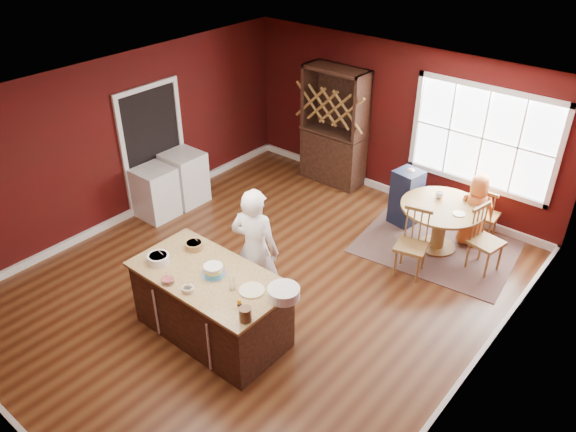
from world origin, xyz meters
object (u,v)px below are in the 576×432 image
Objects in this scene: baker at (255,250)px; chair_south at (412,244)px; high_chair at (406,196)px; hutch at (334,127)px; chair_east at (487,240)px; washer at (156,193)px; dining_table at (441,218)px; toddler at (410,179)px; dryer at (185,178)px; kitchen_island at (211,306)px; layer_cake at (213,270)px; chair_north at (486,212)px; seated_woman at (475,210)px.

baker is 1.73× the size of chair_south.
hutch reaches higher than high_chair.
washer is at bearing 124.51° from chair_east.
dining_table is 4.79× the size of toddler.
dryer is at bearing -142.38° from high_chair.
baker is (-1.25, -2.78, 0.35)m from dining_table.
layer_cake reaches higher than kitchen_island.
dining_table is 1.36× the size of chair_north.
chair_south is at bearing 46.11° from seated_woman.
baker is 1.49× the size of seated_woman.
chair_east is 3.51m from hutch.
kitchen_island is 2.14× the size of chair_north.
chair_north is 3.52× the size of toddler.
baker reaches higher than washer.
layer_cake reaches higher than high_chair.
layer_cake is at bearing -72.71° from hutch.
seated_woman reaches higher than kitchen_island.
chair_south is 1.36m from seated_woman.
chair_south is 1.45m from toddler.
seated_woman is (0.35, 1.32, 0.08)m from chair_south.
seated_woman is (1.59, 3.23, -0.29)m from baker.
high_chair is 4.15m from washer.
toddler is (0.50, 3.13, -0.07)m from baker.
baker is 3.17m from toddler.
dining_table is 2.76m from hutch.
seated_woman is 1.11m from toddler.
high_chair is (-1.53, 0.40, -0.01)m from chair_east.
washer is (-2.85, 0.64, -0.45)m from baker.
baker is 1.92× the size of chair_north.
seated_woman is at bearing 15.58° from high_chair.
dryer reaches higher than dining_table.
dining_table is at bearing 27.49° from washer.
high_chair reaches higher than toddler.
baker reaches higher than toddler.
seated_woman reaches higher than high_chair.
baker is (0.04, 0.77, 0.44)m from kitchen_island.
dryer is (-2.86, 2.01, -0.53)m from layer_cake.
chair_north is at bearing 27.54° from high_chair.
dining_table is at bearing 20.03° from dryer.
chair_south is at bearing -140.83° from baker.
baker reaches higher than dryer.
chair_east is at bearing 59.65° from layer_cake.
hutch reaches higher than layer_cake.
chair_east is at bearing 99.96° from seated_woman.
dining_table is at bearing 70.48° from layer_cake.
kitchen_island reaches higher than dining_table.
chair_south is at bearing 17.29° from washer.
baker is 3.16m from high_chair.
baker is at bearing -136.07° from chair_south.
chair_east is 0.87m from chair_north.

